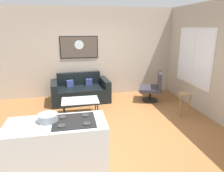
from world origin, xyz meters
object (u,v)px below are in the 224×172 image
coffee_table (80,101)px  armchair (153,87)px  wall_painting (79,47)px  couch (80,92)px  bar_stool (184,99)px  mixing_bowl (48,118)px

coffee_table → armchair: bearing=16.4°
wall_painting → coffee_table: bearing=-93.4°
wall_painting → couch: bearing=-94.3°
coffee_table → wall_painting: wall_painting is taller
couch → coffee_table: bearing=-92.9°
couch → bar_stool: 2.98m
couch → armchair: armchair is taller
couch → mixing_bowl: mixing_bowl is taller
couch → bar_stool: couch is taller
coffee_table → armchair: armchair is taller
mixing_bowl → wall_painting: 3.83m
coffee_table → mixing_bowl: size_ratio=3.21×
couch → armchair: 2.22m
armchair → mixing_bowl: (-2.76, -2.77, 0.52)m
mixing_bowl → wall_painting: (0.62, 3.72, 0.63)m
couch → armchair: size_ratio=1.96×
bar_stool → wall_painting: bearing=137.7°
couch → armchair: (2.18, -0.42, 0.14)m
couch → bar_stool: bearing=-34.0°
mixing_bowl → wall_painting: size_ratio=0.24×
armchair → wall_painting: bearing=155.9°
coffee_table → wall_painting: size_ratio=0.78×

